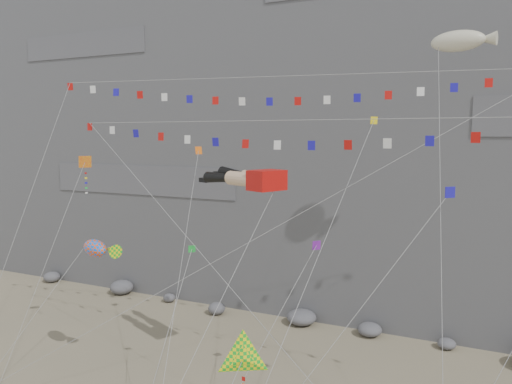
# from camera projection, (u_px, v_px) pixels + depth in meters

# --- Properties ---
(cliff) EXTENTS (80.00, 28.00, 50.00)m
(cliff) POSITION_uv_depth(u_px,v_px,m) (350.00, 58.00, 54.59)
(cliff) COLOR slate
(cliff) RESTS_ON ground
(talus_boulders) EXTENTS (60.00, 3.00, 1.20)m
(talus_boulders) POSITION_uv_depth(u_px,v_px,m) (302.00, 318.00, 43.90)
(talus_boulders) COLOR slate
(talus_boulders) RESTS_ON ground
(legs_kite) EXTENTS (7.00, 16.51, 19.21)m
(legs_kite) POSITION_uv_depth(u_px,v_px,m) (247.00, 178.00, 31.66)
(legs_kite) COLOR #BB0F0B
(legs_kite) RESTS_ON ground
(flag_banner_upper) EXTENTS (32.79, 16.27, 29.40)m
(flag_banner_upper) POSITION_uv_depth(u_px,v_px,m) (283.00, 76.00, 33.44)
(flag_banner_upper) COLOR #BB0F0B
(flag_banner_upper) RESTS_ON ground
(flag_banner_lower) EXTENTS (32.88, 7.30, 20.53)m
(flag_banner_lower) POSITION_uv_depth(u_px,v_px,m) (294.00, 120.00, 29.38)
(flag_banner_lower) COLOR #BB0F0B
(flag_banner_lower) RESTS_ON ground
(harlequin_kite) EXTENTS (2.09, 8.60, 16.55)m
(harlequin_kite) POSITION_uv_depth(u_px,v_px,m) (85.00, 163.00, 35.46)
(harlequin_kite) COLOR red
(harlequin_kite) RESTS_ON ground
(fish_windsock) EXTENTS (6.38, 8.04, 12.05)m
(fish_windsock) POSITION_uv_depth(u_px,v_px,m) (95.00, 248.00, 33.62)
(fish_windsock) COLOR #F84D0C
(fish_windsock) RESTS_ON ground
(delta_kite) EXTENTS (2.82, 5.33, 8.45)m
(delta_kite) POSITION_uv_depth(u_px,v_px,m) (243.00, 358.00, 23.01)
(delta_kite) COLOR #FFEB0D
(delta_kite) RESTS_ON ground
(blimp_windsock) EXTENTS (4.40, 14.82, 26.46)m
(blimp_windsock) POSITION_uv_depth(u_px,v_px,m) (458.00, 42.00, 31.97)
(blimp_windsock) COLOR beige
(blimp_windsock) RESTS_ON ground
(small_kite_a) EXTENTS (5.24, 13.11, 20.39)m
(small_kite_a) POSITION_uv_depth(u_px,v_px,m) (198.00, 154.00, 35.39)
(small_kite_a) COLOR orange
(small_kite_a) RESTS_ON ground
(small_kite_b) EXTENTS (4.10, 9.74, 14.05)m
(small_kite_b) POSITION_uv_depth(u_px,v_px,m) (315.00, 248.00, 28.97)
(small_kite_b) COLOR #741B9E
(small_kite_b) RESTS_ON ground
(small_kite_c) EXTENTS (2.14, 9.42, 13.16)m
(small_kite_c) POSITION_uv_depth(u_px,v_px,m) (191.00, 253.00, 30.41)
(small_kite_c) COLOR green
(small_kite_c) RESTS_ON ground
(small_kite_d) EXTENTS (3.94, 16.38, 23.79)m
(small_kite_d) POSITION_uv_depth(u_px,v_px,m) (371.00, 128.00, 31.59)
(small_kite_d) COLOR yellow
(small_kite_d) RESTS_ON ground
(small_kite_e) EXTENTS (9.73, 8.31, 18.20)m
(small_kite_e) POSITION_uv_depth(u_px,v_px,m) (447.00, 197.00, 24.09)
(small_kite_e) COLOR #1A12A5
(small_kite_e) RESTS_ON ground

